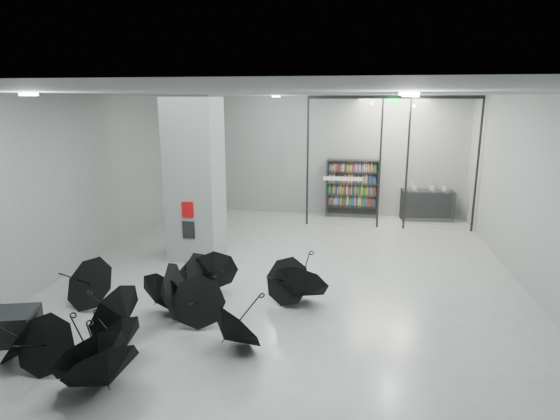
% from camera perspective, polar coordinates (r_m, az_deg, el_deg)
% --- Properties ---
extents(room, '(14.00, 14.02, 4.01)m').
position_cam_1_polar(room, '(9.02, 0.31, 6.66)').
color(room, gray).
rests_on(room, ground).
extents(column, '(1.20, 1.20, 4.00)m').
position_cam_1_polar(column, '(11.69, -10.31, 3.84)').
color(column, slate).
rests_on(column, ground).
extents(fire_cabinet, '(0.28, 0.04, 0.38)m').
position_cam_1_polar(fire_cabinet, '(11.25, -11.22, 0.04)').
color(fire_cabinet, '#A50A07').
rests_on(fire_cabinet, column).
extents(info_panel, '(0.30, 0.03, 0.42)m').
position_cam_1_polar(info_panel, '(11.38, -11.11, -2.41)').
color(info_panel, black).
rests_on(info_panel, column).
extents(exit_sign, '(0.30, 0.06, 0.15)m').
position_cam_1_polar(exit_sign, '(14.18, 13.76, 12.73)').
color(exit_sign, '#0CE533').
rests_on(exit_sign, room).
extents(glass_partition, '(5.06, 0.08, 4.00)m').
position_cam_1_polar(glass_partition, '(14.48, 13.31, 6.25)').
color(glass_partition, silver).
rests_on(glass_partition, ground).
extents(bookshelf, '(1.77, 0.38, 1.94)m').
position_cam_1_polar(bookshelf, '(15.87, 8.86, 2.63)').
color(bookshelf, black).
rests_on(bookshelf, ground).
extents(shop_counter, '(1.70, 0.79, 0.99)m').
position_cam_1_polar(shop_counter, '(16.10, 17.52, 0.59)').
color(shop_counter, black).
rests_on(shop_counter, ground).
extents(umbrella_cluster, '(5.29, 4.83, 1.33)m').
position_cam_1_polar(umbrella_cluster, '(8.43, -13.34, -12.26)').
color(umbrella_cluster, black).
rests_on(umbrella_cluster, ground).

